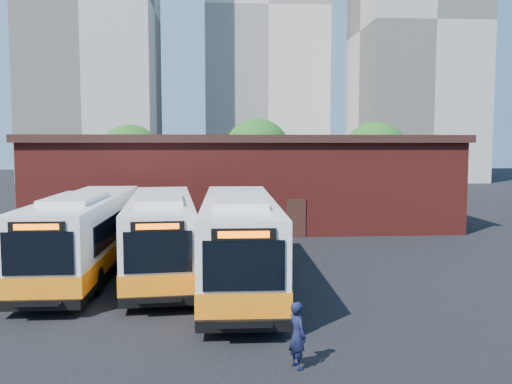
{
  "coord_description": "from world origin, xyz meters",
  "views": [
    {
      "loc": [
        -1.84,
        -19.28,
        5.79
      ],
      "look_at": [
        -0.12,
        5.31,
        3.63
      ],
      "focal_mm": 38.0,
      "sensor_mm": 36.0,
      "label": 1
    }
  ],
  "objects": [
    {
      "name": "tower_right",
      "position": [
        30.0,
        68.0,
        24.34
      ],
      "size": [
        18.0,
        18.0,
        49.2
      ],
      "color": "#AFABA1",
      "rests_on": "ground"
    },
    {
      "name": "bus_midwest",
      "position": [
        -4.44,
        5.26,
        1.64
      ],
      "size": [
        3.86,
        13.43,
        3.61
      ],
      "rotation": [
        0.0,
        0.0,
        0.09
      ],
      "color": "silver",
      "rests_on": "ground"
    },
    {
      "name": "depot_building",
      "position": [
        0.0,
        20.0,
        3.26
      ],
      "size": [
        28.6,
        12.6,
        6.4
      ],
      "color": "maroon",
      "rests_on": "ground"
    },
    {
      "name": "transit_worker",
      "position": [
        0.18,
        -5.76,
        0.88
      ],
      "size": [
        0.63,
        0.75,
        1.76
      ],
      "primitive_type": "imported",
      "rotation": [
        0.0,
        0.0,
        1.96
      ],
      "color": "black",
      "rests_on": "ground"
    },
    {
      "name": "bus_mideast",
      "position": [
        -1.0,
        2.86,
        1.72
      ],
      "size": [
        3.13,
        13.98,
        3.79
      ],
      "rotation": [
        0.0,
        0.0,
        -0.02
      ],
      "color": "silver",
      "rests_on": "ground"
    },
    {
      "name": "tower_center",
      "position": [
        7.0,
        86.0,
        30.34
      ],
      "size": [
        22.0,
        20.0,
        61.2
      ],
      "color": "beige",
      "rests_on": "ground"
    },
    {
      "name": "tree_east",
      "position": [
        13.0,
        31.0,
        4.83
      ],
      "size": [
        6.24,
        6.24,
        7.96
      ],
      "color": "#382314",
      "rests_on": "ground"
    },
    {
      "name": "ground",
      "position": [
        0.0,
        0.0,
        0.0
      ],
      "size": [
        220.0,
        220.0,
        0.0
      ],
      "primitive_type": "plane",
      "color": "black"
    },
    {
      "name": "tree_mid",
      "position": [
        2.0,
        34.0,
        5.08
      ],
      "size": [
        6.56,
        6.56,
        8.36
      ],
      "color": "#382314",
      "rests_on": "ground"
    },
    {
      "name": "tree_west",
      "position": [
        -10.0,
        32.0,
        4.64
      ],
      "size": [
        6.0,
        6.0,
        7.65
      ],
      "color": "#382314",
      "rests_on": "ground"
    },
    {
      "name": "bus_west",
      "position": [
        -7.79,
        5.21,
        1.67
      ],
      "size": [
        2.87,
        13.53,
        3.68
      ],
      "rotation": [
        0.0,
        0.0,
        -0.0
      ],
      "color": "silver",
      "rests_on": "ground"
    },
    {
      "name": "tower_left",
      "position": [
        -22.0,
        72.0,
        27.84
      ],
      "size": [
        20.0,
        18.0,
        56.2
      ],
      "color": "#AFABA1",
      "rests_on": "ground"
    }
  ]
}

